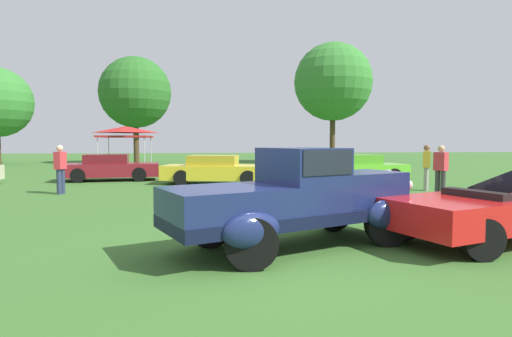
{
  "coord_description": "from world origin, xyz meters",
  "views": [
    {
      "loc": [
        -1.03,
        -6.37,
        1.81
      ],
      "look_at": [
        -0.02,
        2.91,
        1.2
      ],
      "focal_mm": 29.04,
      "sensor_mm": 36.0,
      "label": 1
    }
  ],
  "objects": [
    {
      "name": "ground_plane",
      "position": [
        0.0,
        0.0,
        0.0
      ],
      "size": [
        120.0,
        120.0,
        0.0
      ],
      "primitive_type": "plane",
      "color": "#386628"
    },
    {
      "name": "feature_pickup_truck",
      "position": [
        0.44,
        0.52,
        0.87
      ],
      "size": [
        4.7,
        3.14,
        1.7
      ],
      "color": "black",
      "rests_on": "ground_plane"
    },
    {
      "name": "neighbor_convertible",
      "position": [
        4.07,
        0.56,
        0.58
      ],
      "size": [
        4.44,
        2.94,
        1.4
      ],
      "color": "red",
      "rests_on": "ground_plane"
    },
    {
      "name": "show_car_burgundy",
      "position": [
        -5.68,
        13.33,
        0.6
      ],
      "size": [
        4.49,
        2.22,
        1.22
      ],
      "color": "maroon",
      "rests_on": "ground_plane"
    },
    {
      "name": "show_car_yellow",
      "position": [
        -0.8,
        11.26,
        0.6
      ],
      "size": [
        4.82,
        2.53,
        1.22
      ],
      "color": "yellow",
      "rests_on": "ground_plane"
    },
    {
      "name": "show_car_lime",
      "position": [
        5.56,
        11.39,
        0.6
      ],
      "size": [
        4.27,
        2.3,
        1.22
      ],
      "color": "#60C62D",
      "rests_on": "ground_plane"
    },
    {
      "name": "spectator_near_truck",
      "position": [
        -6.19,
        8.47,
        0.91
      ],
      "size": [
        0.33,
        0.45,
        1.69
      ],
      "color": "#283351",
      "rests_on": "ground_plane"
    },
    {
      "name": "spectator_between_cars",
      "position": [
        6.85,
        8.03,
        0.91
      ],
      "size": [
        0.39,
        0.46,
        1.69
      ],
      "color": "#9E998E",
      "rests_on": "ground_plane"
    },
    {
      "name": "spectator_by_row",
      "position": [
        6.44,
        6.38,
        0.91
      ],
      "size": [
        0.39,
        0.46,
        1.69
      ],
      "color": "#383838",
      "rests_on": "ground_plane"
    },
    {
      "name": "canopy_tent_left_field",
      "position": [
        -6.05,
        18.86,
        2.42
      ],
      "size": [
        2.86,
        2.86,
        2.71
      ],
      "color": "#B7B7BC",
      "rests_on": "ground_plane"
    },
    {
      "name": "treeline_mid_left",
      "position": [
        -7.11,
        28.44,
        5.78
      ],
      "size": [
        5.76,
        5.76,
        8.68
      ],
      "color": "#47331E",
      "rests_on": "ground_plane"
    },
    {
      "name": "treeline_center",
      "position": [
        9.03,
        27.22,
        6.71
      ],
      "size": [
        6.42,
        6.42,
        9.93
      ],
      "color": "#47331E",
      "rests_on": "ground_plane"
    }
  ]
}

